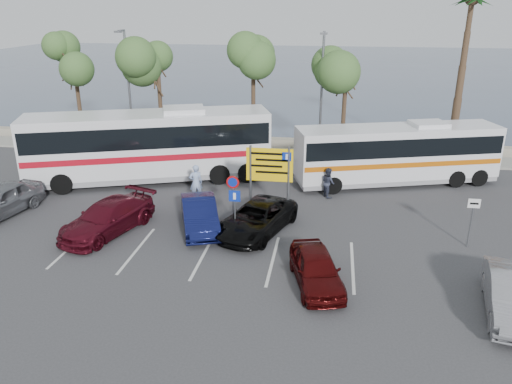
# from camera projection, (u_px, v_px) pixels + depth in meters

# --- Properties ---
(ground) EXTENTS (120.00, 120.00, 0.00)m
(ground) POSITION_uv_depth(u_px,v_px,m) (236.00, 246.00, 21.43)
(ground) COLOR #363639
(ground) RESTS_ON ground
(kerb_strip) EXTENTS (44.00, 2.40, 0.15)m
(kerb_strip) POSITION_uv_depth(u_px,v_px,m) (275.00, 153.00, 34.33)
(kerb_strip) COLOR gray
(kerb_strip) RESTS_ON ground
(seawall) EXTENTS (48.00, 0.80, 0.60)m
(seawall) POSITION_uv_depth(u_px,v_px,m) (278.00, 142.00, 36.10)
(seawall) COLOR gray
(seawall) RESTS_ON ground
(sea) EXTENTS (140.00, 140.00, 0.00)m
(sea) POSITION_uv_depth(u_px,v_px,m) (310.00, 70.00, 76.82)
(sea) COLOR #3E4D63
(sea) RESTS_ON ground
(tree_far_left) EXTENTS (3.20, 3.20, 7.60)m
(tree_far_left) POSITION_uv_depth(u_px,v_px,m) (73.00, 56.00, 34.11)
(tree_far_left) COLOR #382619
(tree_far_left) RESTS_ON kerb_strip
(tree_left) EXTENTS (3.20, 3.20, 7.20)m
(tree_left) POSITION_uv_depth(u_px,v_px,m) (158.00, 63.00, 33.36)
(tree_left) COLOR #382619
(tree_left) RESTS_ON kerb_strip
(tree_mid) EXTENTS (3.20, 3.20, 8.00)m
(tree_mid) POSITION_uv_depth(u_px,v_px,m) (253.00, 54.00, 32.20)
(tree_mid) COLOR #382619
(tree_mid) RESTS_ON kerb_strip
(tree_right) EXTENTS (3.20, 3.20, 7.40)m
(tree_right) POSITION_uv_depth(u_px,v_px,m) (347.00, 64.00, 31.51)
(tree_right) COLOR #382619
(tree_right) RESTS_ON kerb_strip
(palm_tree) EXTENTS (4.80, 4.80, 11.20)m
(palm_tree) POSITION_uv_depth(u_px,v_px,m) (472.00, 1.00, 29.19)
(palm_tree) COLOR #382619
(palm_tree) RESTS_ON kerb_strip
(street_lamp_left) EXTENTS (0.45, 1.15, 8.01)m
(street_lamp_left) POSITION_uv_depth(u_px,v_px,m) (128.00, 84.00, 33.71)
(street_lamp_left) COLOR slate
(street_lamp_left) RESTS_ON kerb_strip
(street_lamp_right) EXTENTS (0.45, 1.15, 8.01)m
(street_lamp_right) POSITION_uv_depth(u_px,v_px,m) (322.00, 89.00, 31.84)
(street_lamp_right) COLOR slate
(street_lamp_right) RESTS_ON kerb_strip
(direction_sign) EXTENTS (2.20, 0.12, 3.60)m
(direction_sign) POSITION_uv_depth(u_px,v_px,m) (270.00, 170.00, 23.38)
(direction_sign) COLOR slate
(direction_sign) RESTS_ON ground
(sign_no_stop) EXTENTS (0.60, 0.08, 2.35)m
(sign_no_stop) POSITION_uv_depth(u_px,v_px,m) (233.00, 192.00, 23.16)
(sign_no_stop) COLOR slate
(sign_no_stop) RESTS_ON ground
(sign_parking) EXTENTS (0.50, 0.07, 2.25)m
(sign_parking) POSITION_uv_depth(u_px,v_px,m) (235.00, 207.00, 21.67)
(sign_parking) COLOR slate
(sign_parking) RESTS_ON ground
(sign_taxi) EXTENTS (0.50, 0.07, 2.20)m
(sign_taxi) POSITION_uv_depth(u_px,v_px,m) (472.00, 216.00, 20.90)
(sign_taxi) COLOR slate
(sign_taxi) RESTS_ON ground
(lane_markings) EXTENTS (12.02, 4.20, 0.01)m
(lane_markings) POSITION_uv_depth(u_px,v_px,m) (205.00, 255.00, 20.67)
(lane_markings) COLOR silver
(lane_markings) RESTS_ON ground
(coach_bus_left) EXTENTS (13.83, 7.33, 4.25)m
(coach_bus_left) POSITION_uv_depth(u_px,v_px,m) (150.00, 148.00, 28.62)
(coach_bus_left) COLOR silver
(coach_bus_left) RESTS_ON ground
(coach_bus_right) EXTENTS (11.62, 5.73, 3.56)m
(coach_bus_right) POSITION_uv_depth(u_px,v_px,m) (396.00, 156.00, 28.27)
(coach_bus_right) COLOR silver
(coach_bus_right) RESTS_ON ground
(car_silver_a) EXTENTS (2.67, 4.85, 1.56)m
(car_silver_a) POSITION_uv_depth(u_px,v_px,m) (0.00, 200.00, 24.26)
(car_silver_a) COLOR slate
(car_silver_a) RESTS_ON ground
(car_blue) EXTENTS (2.89, 4.60, 1.43)m
(car_blue) POSITION_uv_depth(u_px,v_px,m) (200.00, 214.00, 22.85)
(car_blue) COLOR #0E1343
(car_blue) RESTS_ON ground
(car_maroon) EXTENTS (3.58, 5.37, 1.44)m
(car_maroon) POSITION_uv_depth(u_px,v_px,m) (108.00, 218.00, 22.47)
(car_maroon) COLOR #530D1A
(car_maroon) RESTS_ON ground
(car_red) EXTENTS (2.52, 4.19, 1.33)m
(car_red) POSITION_uv_depth(u_px,v_px,m) (316.00, 268.00, 18.30)
(car_red) COLOR #44090A
(car_red) RESTS_ON ground
(suv_black) EXTENTS (3.71, 5.35, 1.36)m
(suv_black) POSITION_uv_depth(u_px,v_px,m) (256.00, 219.00, 22.48)
(suv_black) COLOR black
(suv_black) RESTS_ON ground
(car_silver_b) EXTENTS (2.23, 4.55, 1.43)m
(car_silver_b) POSITION_uv_depth(u_px,v_px,m) (512.00, 296.00, 16.51)
(car_silver_b) COLOR gray
(car_silver_b) RESTS_ON ground
(pedestrian_near) EXTENTS (0.83, 0.71, 1.93)m
(pedestrian_near) POSITION_uv_depth(u_px,v_px,m) (196.00, 182.00, 26.15)
(pedestrian_near) COLOR #99B1DF
(pedestrian_near) RESTS_ON ground
(pedestrian_far) EXTENTS (0.92, 0.98, 1.61)m
(pedestrian_far) POSITION_uv_depth(u_px,v_px,m) (328.00, 182.00, 26.61)
(pedestrian_far) COLOR #303548
(pedestrian_far) RESTS_ON ground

